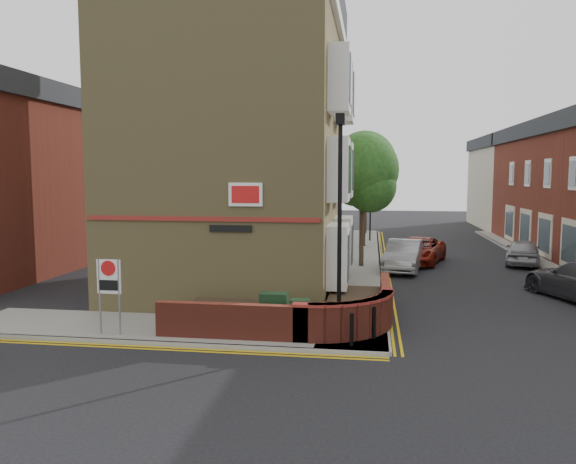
% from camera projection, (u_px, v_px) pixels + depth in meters
% --- Properties ---
extents(ground, '(120.00, 120.00, 0.00)m').
position_uv_depth(ground, '(277.00, 351.00, 15.15)').
color(ground, black).
rests_on(ground, ground).
extents(pavement_corner, '(13.00, 3.00, 0.12)m').
position_uv_depth(pavement_corner, '(172.00, 329.00, 17.14)').
color(pavement_corner, gray).
rests_on(pavement_corner, ground).
extents(pavement_main, '(2.00, 32.00, 0.12)m').
position_uv_depth(pavement_main, '(362.00, 261.00, 30.59)').
color(pavement_main, gray).
rests_on(pavement_main, ground).
extents(kerb_side, '(13.00, 0.15, 0.12)m').
position_uv_depth(kerb_side, '(153.00, 343.00, 15.66)').
color(kerb_side, gray).
rests_on(kerb_side, ground).
extents(kerb_main_near, '(0.15, 32.00, 0.12)m').
position_uv_depth(kerb_main_near, '(380.00, 261.00, 30.45)').
color(kerb_main_near, gray).
rests_on(kerb_main_near, ground).
extents(kerb_main_far, '(0.15, 40.00, 0.12)m').
position_uv_depth(kerb_main_far, '(554.00, 275.00, 26.32)').
color(kerb_main_far, gray).
rests_on(kerb_main_far, ground).
extents(yellow_lines_side, '(13.00, 0.28, 0.01)m').
position_uv_depth(yellow_lines_side, '(150.00, 348.00, 15.42)').
color(yellow_lines_side, gold).
rests_on(yellow_lines_side, ground).
extents(yellow_lines_main, '(0.28, 32.00, 0.01)m').
position_uv_depth(yellow_lines_main, '(385.00, 262.00, 30.42)').
color(yellow_lines_main, gold).
rests_on(yellow_lines_main, ground).
extents(corner_building, '(8.95, 10.40, 13.60)m').
position_uv_depth(corner_building, '(240.00, 138.00, 22.80)').
color(corner_building, olive).
rests_on(corner_building, ground).
extents(garden_wall, '(6.80, 6.00, 1.20)m').
position_uv_depth(garden_wall, '(290.00, 326.00, 17.61)').
color(garden_wall, maroon).
rests_on(garden_wall, ground).
extents(lamppost, '(0.25, 0.50, 6.30)m').
position_uv_depth(lamppost, '(340.00, 225.00, 15.75)').
color(lamppost, black).
rests_on(lamppost, pavement_corner).
extents(utility_cabinet_large, '(0.80, 0.45, 1.20)m').
position_uv_depth(utility_cabinet_large, '(274.00, 313.00, 16.40)').
color(utility_cabinet_large, black).
rests_on(utility_cabinet_large, pavement_corner).
extents(utility_cabinet_small, '(0.55, 0.40, 1.10)m').
position_uv_depth(utility_cabinet_small, '(300.00, 318.00, 16.00)').
color(utility_cabinet_small, black).
rests_on(utility_cabinet_small, pavement_corner).
extents(bollard_near, '(0.11, 0.11, 0.90)m').
position_uv_depth(bollard_near, '(352.00, 330.00, 15.19)').
color(bollard_near, black).
rests_on(bollard_near, pavement_corner).
extents(bollard_far, '(0.11, 0.11, 0.90)m').
position_uv_depth(bollard_far, '(374.00, 323.00, 15.89)').
color(bollard_far, black).
rests_on(bollard_far, pavement_corner).
extents(zone_sign, '(0.72, 0.07, 2.20)m').
position_uv_depth(zone_sign, '(109.00, 283.00, 16.21)').
color(zone_sign, slate).
rests_on(zone_sign, pavement_corner).
extents(far_terrace_cream, '(5.40, 12.40, 8.00)m').
position_uv_depth(far_terrace_cream, '(508.00, 182.00, 49.99)').
color(far_terrace_cream, beige).
rests_on(far_terrace_cream, ground).
extents(tree_near, '(3.64, 3.65, 6.70)m').
position_uv_depth(tree_near, '(362.00, 175.00, 28.19)').
color(tree_near, '#382B1E').
rests_on(tree_near, pavement_main).
extents(tree_mid, '(4.03, 4.03, 7.42)m').
position_uv_depth(tree_mid, '(365.00, 167.00, 36.01)').
color(tree_mid, '#382B1E').
rests_on(tree_mid, pavement_main).
extents(tree_far, '(3.81, 3.81, 7.00)m').
position_uv_depth(tree_far, '(366.00, 172.00, 43.91)').
color(tree_far, '#382B1E').
rests_on(tree_far, pavement_main).
extents(traffic_light_assembly, '(0.20, 0.16, 4.20)m').
position_uv_depth(traffic_light_assembly, '(370.00, 203.00, 39.11)').
color(traffic_light_assembly, black).
rests_on(traffic_light_assembly, pavement_main).
extents(silver_car_near, '(2.34, 4.78, 1.51)m').
position_uv_depth(silver_car_near, '(404.00, 256.00, 27.72)').
color(silver_car_near, '#919298').
rests_on(silver_car_near, ground).
extents(red_car_main, '(3.58, 5.40, 1.38)m').
position_uv_depth(red_car_main, '(418.00, 250.00, 30.09)').
color(red_car_main, maroon).
rests_on(red_car_main, ground).
extents(silver_car_far, '(2.60, 4.36, 1.39)m').
position_uv_depth(silver_car_far, '(523.00, 252.00, 29.51)').
color(silver_car_far, gray).
rests_on(silver_car_far, ground).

